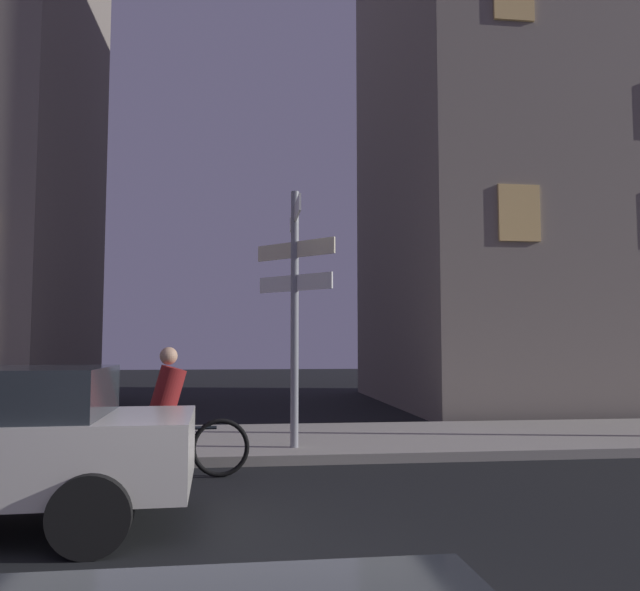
{
  "coord_description": "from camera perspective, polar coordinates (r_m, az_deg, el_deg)",
  "views": [
    {
      "loc": [
        0.12,
        -3.41,
        1.63
      ],
      "look_at": [
        1.2,
        5.51,
        2.34
      ],
      "focal_mm": 35.48,
      "sensor_mm": 36.0,
      "label": 1
    }
  ],
  "objects": [
    {
      "name": "signpost",
      "position": [
        9.45,
        -2.29,
        0.46
      ],
      "size": [
        1.08,
        1.73,
        3.81
      ],
      "color": "gray",
      "rests_on": "sidewalk_kerb"
    },
    {
      "name": "sidewalk_kerb",
      "position": [
        10.55,
        -7.65,
        -12.98
      ],
      "size": [
        40.0,
        3.48,
        0.14
      ],
      "primitive_type": "cube",
      "color": "gray",
      "rests_on": "ground_plane"
    },
    {
      "name": "building_right_block",
      "position": [
        20.35,
        20.6,
        12.5
      ],
      "size": [
        10.25,
        9.59,
        14.97
      ],
      "color": "slate",
      "rests_on": "ground_plane"
    },
    {
      "name": "cyclist",
      "position": [
        8.13,
        -13.24,
        -10.63
      ],
      "size": [
        1.82,
        0.34,
        1.61
      ],
      "color": "black",
      "rests_on": "ground_plane"
    }
  ]
}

